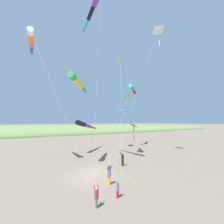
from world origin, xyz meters
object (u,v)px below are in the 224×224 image
at_px(kite_delta_small_distant, 134,126).
at_px(kite_windsock_red_high_left, 85,125).
at_px(person_bystander_far, 118,188).
at_px(person_child_green_jacket, 97,196).
at_px(kite_delta_magenta_far_left, 159,31).
at_px(kite_windsock_blue_topmost, 31,39).
at_px(kite_windsock_checkered_midright, 127,97).
at_px(kite_delta_teal_far_right, 121,60).
at_px(person_adult_flyer, 122,158).
at_px(person_child_grey_jacket, 109,173).
at_px(kite_delta_green_low_center, 121,111).
at_px(kite_windsock_long_streamer_left, 133,89).
at_px(kite_windsock_striped_overhead, 77,82).
at_px(kite_windsock_yellow_midlevel, 94,6).

relative_size(kite_delta_small_distant, kite_windsock_red_high_left, 0.66).
height_order(person_bystander_far, kite_delta_small_distant, kite_delta_small_distant).
height_order(person_child_green_jacket, person_bystander_far, person_child_green_jacket).
relative_size(kite_delta_magenta_far_left, kite_windsock_blue_topmost, 1.26).
bearing_deg(kite_windsock_red_high_left, kite_windsock_checkered_midright, 48.86).
bearing_deg(kite_delta_teal_far_right, kite_windsock_checkered_midright, -14.39).
distance_m(kite_delta_teal_far_right, kite_delta_small_distant, 13.59).
distance_m(person_adult_flyer, person_child_green_jacket, 8.88).
height_order(person_child_grey_jacket, kite_delta_magenta_far_left, kite_delta_magenta_far_left).
bearing_deg(kite_windsock_red_high_left, kite_delta_green_low_center, 94.18).
distance_m(person_child_grey_jacket, kite_windsock_blue_topmost, 19.08).
distance_m(person_child_grey_jacket, kite_windsock_long_streamer_left, 23.04).
xyz_separation_m(kite_windsock_long_streamer_left, kite_windsock_checkered_midright, (5.88, -5.55, -3.14)).
xyz_separation_m(person_adult_flyer, kite_windsock_striped_overhead, (-2.92, -5.18, 9.86)).
distance_m(person_bystander_far, kite_windsock_long_streamer_left, 24.89).
relative_size(kite_delta_magenta_far_left, kite_windsock_striped_overhead, 1.86).
bearing_deg(kite_delta_magenta_far_left, kite_windsock_blue_topmost, -102.33).
xyz_separation_m(kite_windsock_yellow_midlevel, kite_delta_small_distant, (-3.76, 9.01, -15.77)).
bearing_deg(kite_windsock_yellow_midlevel, kite_windsock_red_high_left, 169.51).
bearing_deg(person_child_green_jacket, kite_windsock_yellow_midlevel, 162.05).
height_order(person_child_green_jacket, kite_windsock_long_streamer_left, kite_windsock_long_streamer_left).
distance_m(kite_windsock_long_streamer_left, kite_windsock_red_high_left, 13.95).
relative_size(kite_delta_teal_far_right, kite_windsock_red_high_left, 1.01).
xyz_separation_m(kite_windsock_yellow_midlevel, kite_windsock_checkered_midright, (-3.67, 7.54, -10.85)).
xyz_separation_m(kite_delta_magenta_far_left, kite_windsock_red_high_left, (-8.80, -9.95, -15.91)).
distance_m(person_bystander_far, kite_windsock_red_high_left, 16.77).
relative_size(kite_windsock_striped_overhead, kite_windsock_blue_topmost, 0.68).
xyz_separation_m(kite_delta_teal_far_right, kite_windsock_red_high_left, (-1.53, -6.84, -12.97)).
height_order(kite_delta_small_distant, kite_windsock_blue_topmost, kite_windsock_blue_topmost).
bearing_deg(person_bystander_far, person_child_grey_jacket, 169.67).
bearing_deg(person_child_green_jacket, kite_windsock_striped_overhead, 174.66).
relative_size(person_bystander_far, kite_delta_teal_far_right, 0.07).
relative_size(person_child_green_jacket, kite_delta_small_distant, 0.11).
distance_m(person_adult_flyer, kite_windsock_blue_topmost, 19.45).
height_order(kite_delta_teal_far_right, kite_windsock_red_high_left, kite_delta_teal_far_right).
bearing_deg(person_bystander_far, person_adult_flyer, 145.20).
xyz_separation_m(person_child_green_jacket, kite_windsock_checkered_midright, (-11.26, 10.00, 8.99)).
bearing_deg(kite_windsock_red_high_left, kite_delta_teal_far_right, 77.38).
bearing_deg(person_adult_flyer, kite_delta_magenta_far_left, 98.00).
height_order(kite_windsock_yellow_midlevel, kite_windsock_striped_overhead, kite_windsock_yellow_midlevel).
xyz_separation_m(kite_windsock_yellow_midlevel, kite_windsock_red_high_left, (-8.83, 1.63, -15.62)).
relative_size(kite_windsock_yellow_midlevel, kite_windsock_red_high_left, 1.18).
bearing_deg(person_child_grey_jacket, person_adult_flyer, 135.35).
height_order(kite_windsock_yellow_midlevel, kite_windsock_red_high_left, kite_windsock_yellow_midlevel).
distance_m(kite_windsock_striped_overhead, kite_windsock_red_high_left, 9.66).
bearing_deg(person_child_grey_jacket, kite_windsock_checkered_midright, 138.01).
bearing_deg(kite_delta_green_low_center, kite_delta_teal_far_right, -33.97).
bearing_deg(person_child_grey_jacket, person_child_green_jacket, -40.37).
distance_m(person_child_green_jacket, person_child_grey_jacket, 3.41).
bearing_deg(kite_windsock_striped_overhead, kite_windsock_red_high_left, 155.36).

